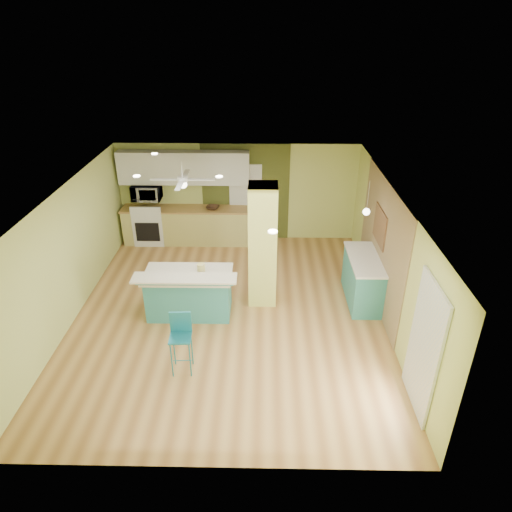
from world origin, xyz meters
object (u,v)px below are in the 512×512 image
(side_counter, at_px, (363,279))
(bar_stool, at_px, (181,333))
(peninsula, at_px, (189,292))
(canister, at_px, (201,268))
(fruit_bowl, at_px, (213,208))

(side_counter, bearing_deg, bar_stool, -147.55)
(peninsula, relative_size, side_counter, 1.26)
(peninsula, xyz_separation_m, canister, (0.25, 0.08, 0.50))
(peninsula, relative_size, bar_stool, 1.80)
(bar_stool, distance_m, canister, 1.70)
(side_counter, relative_size, canister, 8.67)
(bar_stool, bearing_deg, fruit_bowl, 86.83)
(bar_stool, bearing_deg, peninsula, 91.59)
(peninsula, bearing_deg, bar_stool, -86.06)
(side_counter, relative_size, fruit_bowl, 4.64)
(canister, bearing_deg, peninsula, -162.27)
(peninsula, xyz_separation_m, bar_stool, (0.12, -1.60, 0.24))
(fruit_bowl, distance_m, canister, 3.05)
(bar_stool, bearing_deg, side_counter, 29.76)
(fruit_bowl, bearing_deg, bar_stool, -90.48)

